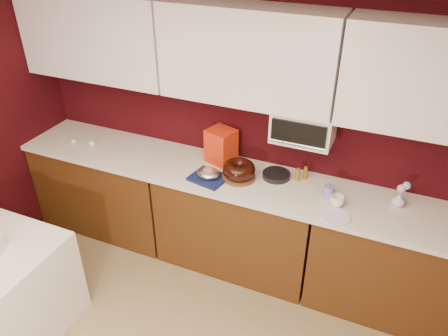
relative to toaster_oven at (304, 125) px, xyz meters
name	(u,v)px	position (x,y,z in m)	size (l,w,h in m)	color
wall_back	(253,122)	(-0.45, 0.15, -0.12)	(4.00, 0.02, 2.50)	#34070A
base_cabinet_left	(109,188)	(-1.78, -0.17, -0.95)	(1.31, 0.58, 0.86)	#4C2B0F
base_cabinet_center	(237,223)	(-0.45, -0.17, -0.95)	(1.31, 0.58, 0.86)	#4C2B0F
base_cabinet_right	(400,267)	(0.88, -0.17, -0.95)	(1.31, 0.58, 0.86)	#4C2B0F
countertop	(238,179)	(-0.45, -0.17, -0.49)	(4.00, 0.62, 0.04)	silver
upper_cabinet_left	(96,36)	(-1.78, -0.02, 0.48)	(1.31, 0.33, 0.70)	white
upper_cabinet_center	(248,56)	(-0.45, -0.02, 0.48)	(1.31, 0.33, 0.70)	white
toaster_oven	(304,125)	(0.00, 0.00, 0.00)	(0.45, 0.30, 0.25)	white
toaster_oven_door	(298,134)	(0.00, -0.16, 0.00)	(0.40, 0.02, 0.18)	black
toaster_oven_handle	(297,144)	(0.00, -0.18, -0.07)	(0.02, 0.02, 0.42)	silver
cake_base	(239,177)	(-0.44, -0.18, -0.46)	(0.27, 0.27, 0.02)	brown
bundt_cake	(239,169)	(-0.44, -0.18, -0.39)	(0.26, 0.26, 0.11)	black
navy_towel	(209,178)	(-0.66, -0.29, -0.46)	(0.28, 0.24, 0.02)	#131D47
foil_ham_nest	(209,173)	(-0.66, -0.29, -0.42)	(0.19, 0.16, 0.07)	white
roasted_ham	(208,170)	(-0.66, -0.29, -0.40)	(0.09, 0.08, 0.06)	#B56B53
pandoro_box	(221,146)	(-0.68, 0.01, -0.33)	(0.22, 0.20, 0.29)	#B7100C
dark_pan	(276,175)	(-0.17, -0.05, -0.46)	(0.22, 0.22, 0.04)	black
coffee_mug	(337,200)	(0.35, -0.24, -0.42)	(0.09, 0.09, 0.10)	white
blue_jar	(329,191)	(0.27, -0.15, -0.43)	(0.08, 0.08, 0.10)	navy
flower_vase	(399,199)	(0.76, -0.06, -0.42)	(0.08, 0.08, 0.12)	silver
flower_pink	(401,189)	(0.76, -0.06, -0.33)	(0.06, 0.06, 0.06)	#FF93C1
flower_blue	(407,186)	(0.79, -0.04, -0.30)	(0.06, 0.06, 0.06)	#84B9D4
china_plate	(335,216)	(0.37, -0.38, -0.47)	(0.20, 0.20, 0.01)	white
amber_bottle	(297,175)	(0.00, -0.03, -0.42)	(0.04, 0.04, 0.11)	#8C5D19
egg_left	(73,141)	(-2.04, -0.24, -0.45)	(0.05, 0.04, 0.04)	silver
egg_right	(92,143)	(-1.86, -0.21, -0.45)	(0.06, 0.05, 0.05)	white
amber_bottle_tall	(305,173)	(0.05, 0.02, -0.42)	(0.03, 0.03, 0.11)	brown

